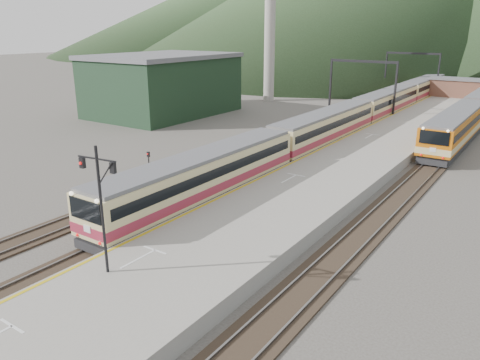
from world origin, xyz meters
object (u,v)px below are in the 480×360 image
Objects in this scene: main_train at (387,103)px; second_train at (473,112)px; worker at (82,217)px; signal_mast at (100,197)px.

second_train is (11.50, -1.88, 0.05)m from main_train.
worker is at bearing -107.30° from second_train.
second_train reaches higher than worker.
signal_mast is 8.88m from worker.
worker is (-3.38, -49.65, -1.21)m from main_train.
signal_mast is at bearing -98.76° from second_train.
second_train is at bearing -9.30° from main_train.
second_train is 50.05m from worker.
main_train is 53.73m from signal_mast.
main_train is 59.70× the size of worker.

